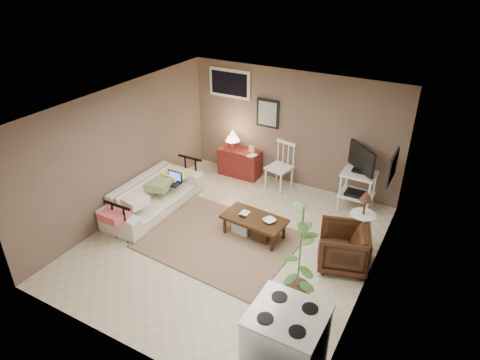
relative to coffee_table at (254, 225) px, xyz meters
The scene contains 20 objects.
floor 0.49m from the coffee_table, 125.34° to the right, with size 5.00×5.00×0.00m, color #C1B293.
art_back 2.58m from the coffee_table, 110.61° to the left, with size 0.50×0.03×0.60m, color black.
art_right 2.46m from the coffee_table, 19.49° to the left, with size 0.03×0.60×0.45m, color black.
window 3.22m from the coffee_table, 128.65° to the left, with size 0.96×0.03×0.60m, color silver.
rug 0.64m from the coffee_table, 136.97° to the right, with size 2.45×1.96×0.02m, color #82614B.
coffee_table is the anchor object (origin of this frame).
sofa 2.06m from the coffee_table, behind, with size 2.13×0.62×0.83m, color beige.
sofa_pillows 2.06m from the coffee_table, 168.75° to the right, with size 0.41×2.02×0.14m, color beige, non-canonical shape.
sofa_end_rails 1.94m from the coffee_table, behind, with size 0.57×2.12×0.72m, color black, non-canonical shape.
laptop 1.88m from the coffee_table, behind, with size 0.33×0.24×0.22m.
red_console 2.32m from the coffee_table, 125.33° to the left, with size 0.91×0.40×1.05m.
spindle_chair 1.83m from the coffee_table, 100.43° to the left, with size 0.54×0.54×1.00m.
tv_stand 2.21m from the coffee_table, 53.65° to the left, with size 0.61×0.57×1.30m.
side_table 1.83m from the coffee_table, 18.59° to the left, with size 0.41×0.41×1.11m.
armchair 1.58m from the coffee_table, ahead, with size 0.74×0.69×0.76m, color black.
potted_plant 1.83m from the coffee_table, 42.04° to the right, with size 0.41×0.41×1.64m.
stove 2.84m from the coffee_table, 55.45° to the right, with size 0.80×0.75×1.05m.
bowl 0.39m from the coffee_table, ahead, with size 0.20×0.05×0.20m, color #331D0E.
book_table 0.37m from the coffee_table, behind, with size 0.15×0.02×0.20m, color #331D0E.
book_console 2.10m from the coffee_table, 120.16° to the left, with size 0.15×0.02×0.20m, color #331D0E.
Camera 1 is at (3.00, -5.09, 4.42)m, focal length 32.00 mm.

